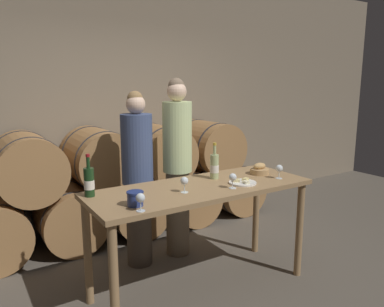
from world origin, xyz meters
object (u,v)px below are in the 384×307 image
person_right (177,165)px  wine_glass_left (184,182)px  blue_crock (135,198)px  wine_glass_far_left (140,199)px  cheese_plate (243,182)px  wine_glass_center (233,178)px  bread_basket (259,170)px  person_left (138,178)px  tasting_table (201,200)px  wine_bottle_white (214,166)px  wine_bottle_red (89,182)px  wine_glass_right (279,169)px

person_right → wine_glass_left: bearing=-116.4°
blue_crock → wine_glass_far_left: bearing=-96.8°
wine_glass_far_left → wine_glass_left: same height
cheese_plate → wine_glass_center: (-0.16, -0.07, 0.08)m
bread_basket → wine_glass_far_left: bearing=-165.9°
person_right → blue_crock: size_ratio=15.12×
person_left → wine_glass_far_left: person_left is taller
tasting_table → wine_glass_far_left: size_ratio=15.11×
person_right → wine_bottle_white: bearing=-84.4°
wine_glass_left → wine_glass_center: 0.40m
person_left → tasting_table: bearing=-69.6°
tasting_table → person_left: size_ratio=1.12×
tasting_table → cheese_plate: cheese_plate is taller
wine_bottle_red → wine_glass_far_left: wine_bottle_red is taller
blue_crock → wine_glass_right: wine_glass_right is taller
bread_basket → wine_glass_center: (-0.51, -0.24, 0.05)m
wine_glass_far_left → wine_glass_right: bearing=5.1°
blue_crock → wine_glass_far_left: (-0.01, -0.12, 0.03)m
blue_crock → bread_basket: (1.35, 0.22, -0.02)m
blue_crock → cheese_plate: bearing=2.7°
wine_bottle_white → person_right: bearing=95.6°
wine_glass_center → bread_basket: bearing=25.5°
wine_bottle_red → cheese_plate: (1.20, -0.34, -0.10)m
tasting_table → bread_basket: bearing=4.0°
wine_bottle_white → wine_glass_left: bearing=-153.5°
wine_glass_right → person_right: bearing=122.1°
tasting_table → wine_glass_left: bearing=-157.9°
person_left → wine_bottle_red: person_left is taller
wine_bottle_white → cheese_plate: bearing=-67.6°
blue_crock → cheese_plate: size_ratio=0.51×
person_left → bread_basket: 1.15m
wine_bottle_red → wine_glass_center: size_ratio=2.60×
person_left → cheese_plate: size_ratio=7.26×
wine_bottle_red → wine_glass_left: bearing=-24.6°
blue_crock → wine_glass_left: wine_glass_left is taller
person_left → wine_bottle_white: 0.76m
tasting_table → wine_glass_right: 0.77m
wine_glass_far_left → blue_crock: bearing=83.2°
cheese_plate → wine_bottle_red: bearing=164.3°
tasting_table → cheese_plate: (0.34, -0.13, 0.13)m
blue_crock → tasting_table: bearing=14.7°
person_left → wine_glass_left: (0.05, -0.78, 0.14)m
wine_bottle_red → bread_basket: bearing=-6.1°
cheese_plate → wine_glass_left: wine_glass_left is taller
wine_bottle_red → wine_glass_far_left: 0.54m
wine_bottle_red → wine_glass_center: bearing=-21.4°
wine_glass_left → wine_glass_center: size_ratio=1.00×
person_left → wine_glass_far_left: 1.08m
person_left → wine_glass_left: 0.79m
cheese_plate → bread_basket: bearing=26.6°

